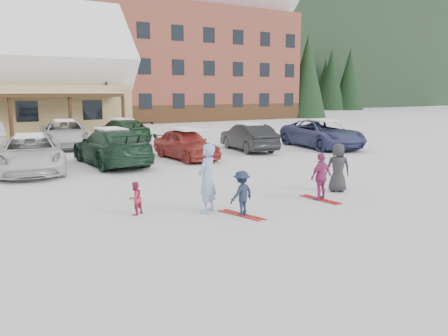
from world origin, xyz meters
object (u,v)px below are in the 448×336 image
adult_skier (207,179)px  parked_car_5 (248,137)px  child_magenta (321,177)px  parked_car_10 (65,134)px  parked_car_4 (186,144)px  parked_car_6 (322,134)px  child_navy (242,193)px  parked_car_11 (122,131)px  alpine_hotel (166,42)px  toddler_red (135,198)px  parked_car_3 (112,147)px  parked_car_2 (31,154)px  lamp_post (106,91)px  bystander_dark (338,168)px

adult_skier → parked_car_5: size_ratio=0.42×
child_magenta → parked_car_10: bearing=-83.1°
parked_car_4 → parked_car_6: size_ratio=0.74×
child_navy → parked_car_5: parked_car_5 is taller
parked_car_5 → parked_car_11: 8.34m
parked_car_5 → parked_car_10: parked_car_10 is taller
alpine_hotel → toddler_red: 41.34m
parked_car_3 → alpine_hotel: bearing=-120.6°
child_navy → parked_car_3: 9.56m
parked_car_4 → parked_car_10: (-4.08, 7.33, 0.06)m
parked_car_2 → parked_car_6: 15.19m
alpine_hotel → parked_car_6: bearing=-95.8°
parked_car_11 → child_navy: bearing=76.5°
lamp_post → parked_car_3: size_ratio=1.03×
bystander_dark → parked_car_5: (2.91, 9.56, -0.05)m
child_magenta → parked_car_11: parked_car_11 is taller
parked_car_4 → alpine_hotel: bearing=64.1°
alpine_hotel → lamp_post: alpine_hotel is taller
lamp_post → parked_car_5: lamp_post is taller
child_magenta → parked_car_10: parked_car_10 is taller
bystander_dark → child_magenta: bearing=55.8°
toddler_red → bystander_dark: bystander_dark is taller
parked_car_3 → adult_skier: bearing=86.5°
parked_car_6 → parked_car_10: 14.56m
parked_car_4 → parked_car_11: (-0.68, 7.76, 0.03)m
bystander_dark → parked_car_2: 11.71m
alpine_hotel → parked_car_4: 32.20m
parked_car_3 → parked_car_11: (2.78, 7.58, -0.04)m
child_navy → parked_car_11: size_ratio=0.23×
parked_car_5 → parked_car_6: 4.43m
parked_car_11 → alpine_hotel: bearing=-125.9°
parked_car_2 → parked_car_11: bearing=59.1°
parked_car_5 → adult_skier: bearing=58.8°
bystander_dark → parked_car_3: parked_car_3 is taller
adult_skier → bystander_dark: size_ratio=1.18×
parked_car_11 → parked_car_5: bearing=119.1°
lamp_post → bystander_dark: size_ratio=3.60×
lamp_post → child_magenta: size_ratio=3.98×
toddler_red → parked_car_10: (1.10, 15.25, 0.34)m
child_magenta → adult_skier: bearing=-15.0°
parked_car_2 → parked_car_11: parked_car_11 is taller
parked_car_2 → parked_car_5: 10.92m
lamp_post → parked_car_11: bearing=-99.9°
child_navy → parked_car_3: (-0.61, 9.54, 0.20)m
alpine_hotel → adult_skier: bearing=-111.6°
parked_car_3 → parked_car_11: size_ratio=1.05×
lamp_post → parked_car_2: lamp_post is taller
child_navy → child_magenta: child_magenta is taller
toddler_red → parked_car_3: (1.72, 8.09, 0.35)m
adult_skier → bystander_dark: (4.72, 0.07, -0.14)m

